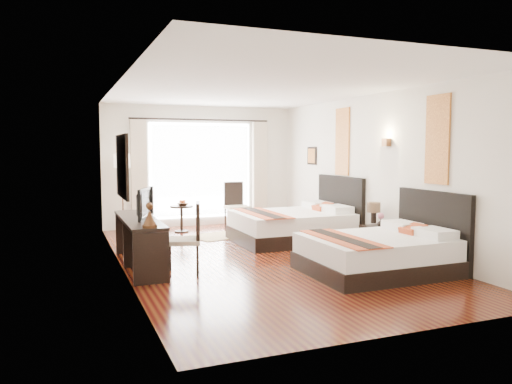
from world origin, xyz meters
name	(u,v)px	position (x,y,z in m)	size (l,w,h in m)	color
floor	(260,257)	(0.00, 0.00, -0.01)	(4.50, 7.50, 0.01)	#370B0A
ceiling	(261,89)	(0.00, 0.00, 2.79)	(4.50, 7.50, 0.02)	white
wall_headboard	(375,171)	(2.25, 0.00, 1.40)	(0.01, 7.50, 2.80)	silver
wall_desk	(121,176)	(-2.25, 0.00, 1.40)	(0.01, 7.50, 2.80)	silver
wall_window	(201,166)	(0.00, 3.75, 1.40)	(4.50, 0.01, 2.80)	silver
wall_entry	(407,192)	(0.00, -3.75, 1.40)	(4.50, 0.01, 2.80)	silver
window_glass	(201,170)	(0.00, 3.73, 1.30)	(2.40, 0.02, 2.20)	white
sheer_curtain	(202,171)	(0.00, 3.67, 1.30)	(2.30, 0.02, 2.10)	white
drape_left	(139,173)	(-1.45, 3.63, 1.28)	(0.35, 0.14, 2.35)	#B7A38E
drape_right	(260,170)	(1.45, 3.63, 1.28)	(0.35, 0.14, 2.35)	#B7A38E
art_panel_near	(437,140)	(2.23, -1.61, 1.95)	(0.03, 0.50, 1.35)	maroon
art_panel_far	(342,142)	(2.23, 1.11, 1.95)	(0.03, 0.50, 1.35)	maroon
wall_sconce	(386,142)	(2.19, -0.40, 1.92)	(0.10, 0.14, 0.14)	#472C19
mirror_frame	(122,166)	(-2.22, 0.05, 1.55)	(0.04, 1.25, 0.95)	black
mirror_glass	(124,166)	(-2.19, 0.05, 1.55)	(0.01, 1.12, 0.82)	white
bed_near	(381,252)	(1.26, -1.61, 0.30)	(2.08, 1.62, 1.17)	black
bed_far	(296,224)	(1.20, 1.11, 0.32)	(2.22, 1.73, 1.26)	black
nightstand	(376,239)	(2.02, -0.40, 0.23)	(0.39, 0.48, 0.46)	black
table_lamp	(374,209)	(2.04, -0.28, 0.75)	(0.23, 0.23, 0.37)	black
vase	(381,221)	(2.03, -0.52, 0.57)	(0.13, 0.13, 0.14)	black
console_desk	(139,242)	(-1.99, 0.05, 0.38)	(0.50, 2.20, 0.76)	black
television	(140,203)	(-1.97, -0.02, 0.99)	(0.81, 0.11, 0.47)	black
bronze_figurine	(150,217)	(-1.99, -0.95, 0.90)	(0.20, 0.20, 0.30)	#472C19
desk_chair	(185,252)	(-1.44, -0.64, 0.32)	(0.59, 0.59, 1.04)	beige
floor_lamp	(122,166)	(-1.83, 3.43, 1.44)	(0.34, 0.34, 1.70)	black
side_table	(182,219)	(-0.65, 2.96, 0.29)	(0.50, 0.50, 0.58)	black
fruit_bowl	(183,204)	(-0.63, 2.93, 0.61)	(0.24, 0.24, 0.06)	#482B1A
window_chair	(237,214)	(0.63, 3.00, 0.32)	(0.50, 0.50, 1.05)	beige
jute_rug	(223,235)	(0.05, 2.18, 0.01)	(1.28, 0.87, 0.01)	tan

